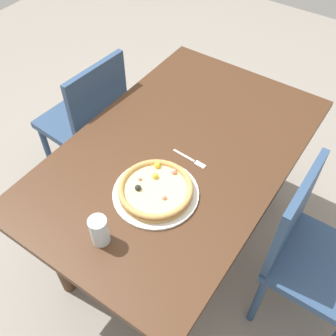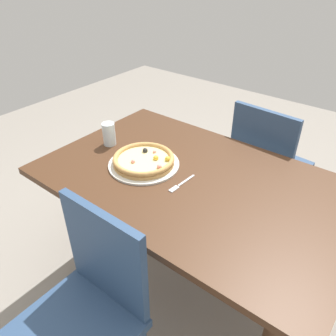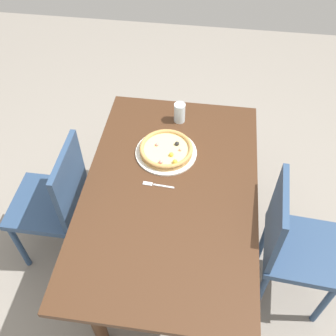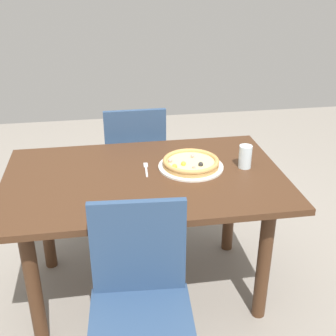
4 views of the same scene
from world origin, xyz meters
TOP-DOWN VIEW (x-y plane):
  - ground_plane at (0.00, 0.00)m, footprint 6.00×6.00m
  - dining_table at (0.00, 0.00)m, footprint 1.42×0.90m
  - chair_near at (-0.09, -0.66)m, footprint 0.43×0.43m
  - chair_far at (0.01, 0.66)m, footprint 0.40×0.40m
  - plate at (0.25, 0.06)m, footprint 0.34×0.34m
  - pizza at (0.25, 0.06)m, footprint 0.30×0.30m
  - fork at (0.02, 0.08)m, footprint 0.03×0.17m
  - drinking_glass at (0.53, 0.01)m, footprint 0.07×0.07m

SIDE VIEW (x-z plane):
  - ground_plane at x=0.00m, z-range 0.00..0.00m
  - chair_near at x=-0.09m, z-range 0.05..0.94m
  - chair_far at x=0.01m, z-range 0.05..0.94m
  - dining_table at x=0.00m, z-range 0.26..0.98m
  - fork at x=0.02m, z-range 0.72..0.73m
  - plate at x=0.25m, z-range 0.72..0.73m
  - pizza at x=0.25m, z-range 0.73..0.78m
  - drinking_glass at x=0.53m, z-range 0.72..0.85m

